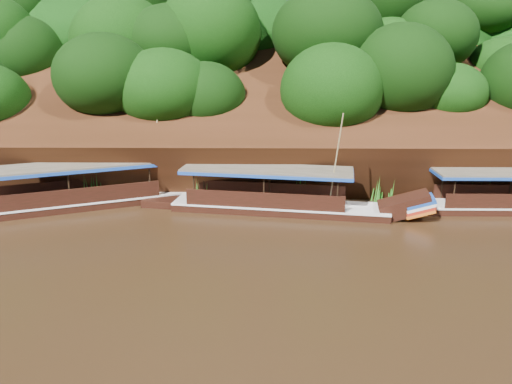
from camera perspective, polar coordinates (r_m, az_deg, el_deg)
ground at (r=23.20m, az=5.24°, el=-7.92°), size 160.00×160.00×0.00m
riverbank at (r=44.55m, az=3.13°, el=6.27°), size 120.00×30.06×19.40m
boat_1 at (r=29.78m, az=4.23°, el=-1.22°), size 15.36×4.57×6.63m
boat_2 at (r=32.64m, az=-17.39°, el=-0.35°), size 16.67×8.85×7.22m
reeds at (r=31.75m, az=-2.34°, el=0.39°), size 49.81×2.07×1.96m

